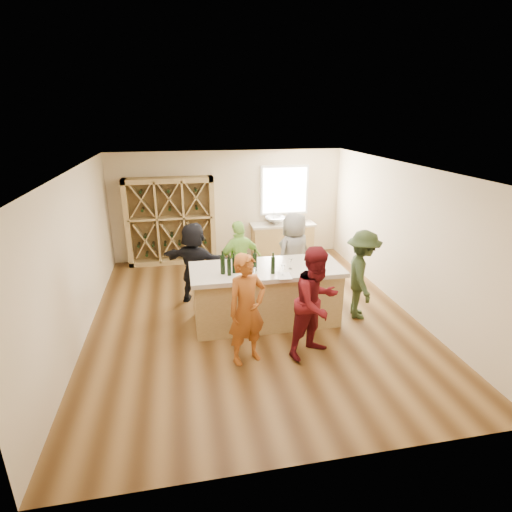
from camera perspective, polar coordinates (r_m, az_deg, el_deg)
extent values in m
cube|color=brown|center=(7.80, -0.45, -8.87)|extent=(6.00, 7.00, 0.10)
cube|color=white|center=(6.89, -0.51, 12.79)|extent=(6.00, 7.00, 0.10)
cube|color=beige|center=(10.60, -4.00, 7.29)|extent=(6.00, 0.10, 2.80)
cube|color=beige|center=(4.11, 8.84, -14.40)|extent=(6.00, 0.10, 2.80)
cube|color=beige|center=(7.34, -24.61, -0.27)|extent=(0.10, 7.00, 2.80)
cube|color=beige|center=(8.30, 20.73, 2.47)|extent=(0.10, 7.00, 2.80)
cube|color=white|center=(10.73, 4.09, 9.36)|extent=(1.30, 0.06, 1.30)
cube|color=white|center=(10.70, 4.14, 9.32)|extent=(1.18, 0.01, 1.18)
cube|color=#A5874F|center=(10.33, -12.07, 4.85)|extent=(2.20, 0.45, 2.20)
cube|color=#A5874F|center=(10.78, 3.77, 2.17)|extent=(1.60, 0.58, 0.86)
cube|color=#BFB29C|center=(10.65, 3.83, 4.52)|extent=(1.70, 0.62, 0.06)
imported|color=silver|center=(10.57, 2.79, 5.12)|extent=(0.54, 0.54, 0.19)
cylinder|color=silver|center=(10.72, 2.57, 5.65)|extent=(0.02, 0.02, 0.30)
cube|color=#A5874F|center=(7.38, 1.44, -5.83)|extent=(2.60, 1.00, 1.00)
cube|color=#BFB29C|center=(7.16, 1.48, -1.93)|extent=(2.72, 1.12, 0.08)
cylinder|color=black|center=(6.83, -4.77, -1.24)|extent=(0.09, 0.09, 0.33)
cylinder|color=black|center=(6.77, -3.86, -1.60)|extent=(0.07, 0.07, 0.30)
cylinder|color=black|center=(6.87, -3.15, -1.33)|extent=(0.07, 0.07, 0.28)
cylinder|color=black|center=(6.78, -1.20, -1.48)|extent=(0.09, 0.09, 0.30)
cylinder|color=black|center=(6.94, -0.17, -0.90)|extent=(0.09, 0.09, 0.32)
cone|color=white|center=(6.63, -0.17, -2.50)|extent=(0.08, 0.08, 0.19)
cone|color=white|center=(6.78, 3.86, -2.07)|extent=(0.08, 0.08, 0.18)
cone|color=white|center=(6.86, 7.68, -2.02)|extent=(0.08, 0.08, 0.17)
cone|color=white|center=(7.08, 4.94, -1.12)|extent=(0.09, 0.09, 0.19)
cone|color=white|center=(7.16, 9.18, -1.08)|extent=(0.08, 0.08, 0.18)
cube|color=white|center=(6.73, -0.66, -3.01)|extent=(0.27, 0.34, 0.00)
cube|color=white|center=(6.79, 4.08, -2.85)|extent=(0.24, 0.32, 0.00)
cube|color=white|center=(7.03, 8.52, -2.23)|extent=(0.25, 0.31, 0.00)
imported|color=#994C19|center=(6.09, -1.30, -7.65)|extent=(0.78, 0.68, 1.77)
imported|color=#590F14|center=(6.31, 8.60, -6.59)|extent=(1.01, 0.84, 1.82)
imported|color=#263319|center=(7.68, 14.87, -2.61)|extent=(0.78, 1.19, 1.70)
imported|color=#8CC64C|center=(8.12, -2.34, -0.74)|extent=(1.09, 0.78, 1.68)
imported|color=slate|center=(8.37, 5.42, 0.21)|extent=(1.04, 0.92, 1.79)
imported|color=black|center=(8.11, -8.76, -1.00)|extent=(1.63, 1.26, 1.68)
cylinder|color=black|center=(6.83, 2.44, -1.34)|extent=(0.07, 0.07, 0.30)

